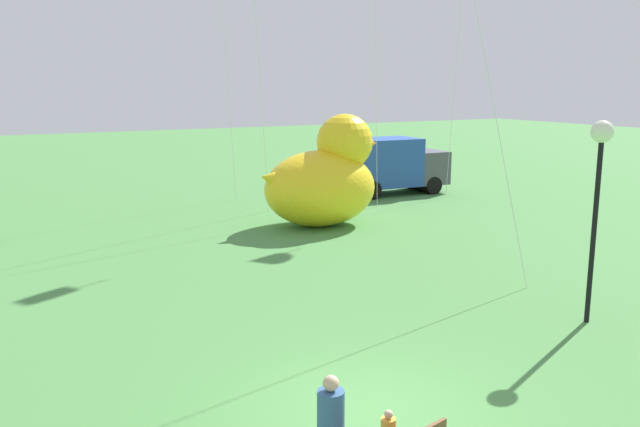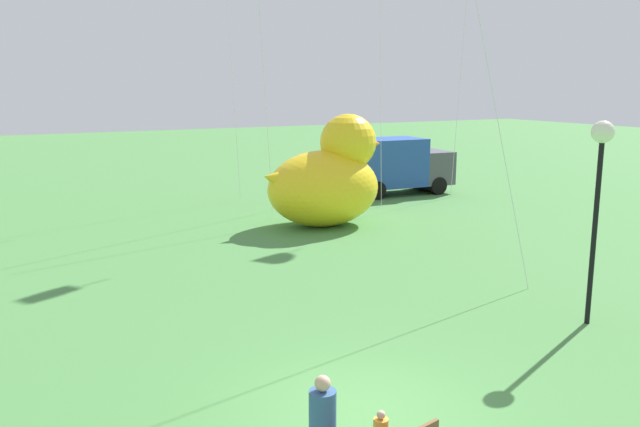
# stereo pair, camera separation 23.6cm
# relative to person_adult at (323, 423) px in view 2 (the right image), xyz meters

# --- Properties ---
(ground_plane) EXTENTS (140.00, 140.00, 0.00)m
(ground_plane) POSITION_rel_person_adult_xyz_m (1.60, 1.45, -0.88)
(ground_plane) COLOR #4A8844
(person_adult) EXTENTS (0.39, 0.39, 1.60)m
(person_adult) POSITION_rel_person_adult_xyz_m (0.00, 0.00, 0.00)
(person_adult) COLOR #38476B
(person_adult) RESTS_ON ground
(giant_inflatable_duck) EXTENTS (5.31, 3.40, 4.40)m
(giant_inflatable_duck) POSITION_rel_person_adult_xyz_m (8.25, 15.03, 0.99)
(giant_inflatable_duck) COLOR yellow
(giant_inflatable_duck) RESTS_ON ground
(lamppost) EXTENTS (0.51, 0.51, 4.77)m
(lamppost) POSITION_rel_person_adult_xyz_m (8.47, 2.57, 2.88)
(lamppost) COLOR black
(lamppost) RESTS_ON ground
(box_truck) EXTENTS (5.91, 2.66, 2.85)m
(box_truck) POSITION_rel_person_adult_xyz_m (14.74, 20.01, 0.56)
(box_truck) COLOR #264CA5
(box_truck) RESTS_ON ground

